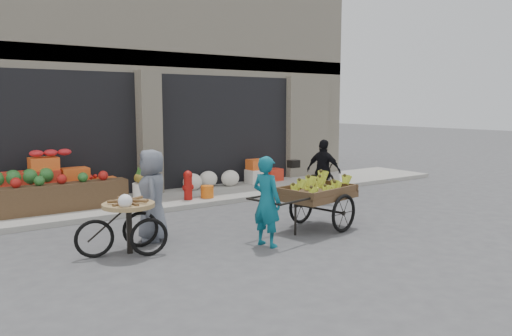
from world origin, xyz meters
TOP-DOWN VIEW (x-y plane):
  - ground at (0.00, 0.00)m, footprint 80.00×80.00m
  - sidewalk at (0.00, 4.10)m, footprint 18.00×2.20m
  - building at (0.00, 8.03)m, footprint 14.00×6.45m
  - fruit_display at (-2.48, 4.38)m, footprint 3.10×1.12m
  - pineapple_bin at (-0.75, 3.60)m, footprint 0.52×0.52m
  - fire_hydrant at (0.35, 3.55)m, footprint 0.22×0.22m
  - orange_bucket at (0.85, 3.50)m, footprint 0.32×0.32m
  - right_bay_goods at (2.61, 4.70)m, footprint 3.35×0.60m
  - seated_person at (-0.35, 4.20)m, footprint 0.51×0.43m
  - banana_cart at (1.23, -0.04)m, footprint 2.61×1.42m
  - vendor_woman at (-0.20, -0.42)m, footprint 0.50×0.64m
  - tricycle_cart at (-2.29, 0.52)m, footprint 1.46×0.96m
  - vendor_grey at (-1.65, 1.03)m, footprint 0.78×0.93m
  - bicycle at (3.47, 2.32)m, footprint 1.82×1.15m
  - cyclist at (3.27, 1.92)m, footprint 0.67×0.99m

SIDE VIEW (x-z plane):
  - ground at x=0.00m, z-range 0.00..0.00m
  - sidewalk at x=0.00m, z-range 0.00..0.12m
  - orange_bucket at x=0.85m, z-range 0.12..0.42m
  - pineapple_bin at x=-0.75m, z-range 0.12..0.62m
  - right_bay_goods at x=2.61m, z-range 0.06..0.76m
  - bicycle at x=3.47m, z-range 0.00..0.90m
  - fire_hydrant at x=0.35m, z-range 0.15..0.86m
  - tricycle_cart at x=-2.29m, z-range 0.09..1.04m
  - seated_person at x=-0.35m, z-range 0.12..1.05m
  - fruit_display at x=-2.48m, z-range 0.05..1.29m
  - banana_cart at x=1.23m, z-range 0.24..1.27m
  - vendor_woman at x=-0.20m, z-range 0.00..1.56m
  - cyclist at x=3.27m, z-range 0.00..1.56m
  - vendor_grey at x=-1.65m, z-range 0.00..1.63m
  - building at x=0.00m, z-range -0.13..6.87m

